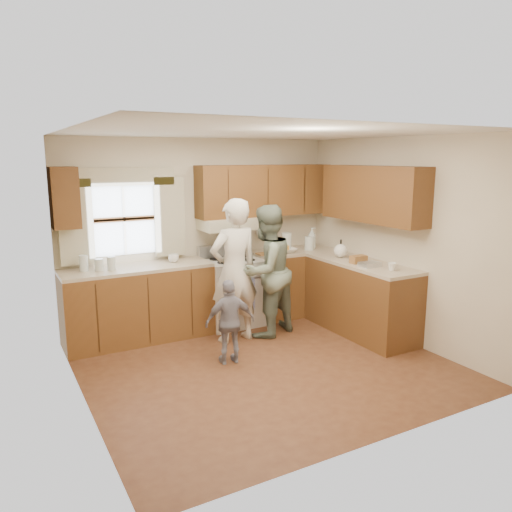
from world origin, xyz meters
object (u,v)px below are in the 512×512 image
stove (232,291)px  child (230,322)px  woman_left (234,271)px  woman_right (266,271)px

stove → child: (-0.61, -1.18, 0.01)m
woman_left → child: woman_left is taller
stove → woman_left: size_ratio=0.60×
stove → woman_right: 0.72m
woman_left → child: (-0.35, -0.60, -0.41)m
woman_right → woman_left: bearing=-18.8°
woman_right → child: (-0.80, -0.60, -0.36)m
stove → woman_right: size_ratio=0.64×
woman_left → woman_right: 0.45m
stove → woman_right: bearing=-71.4°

